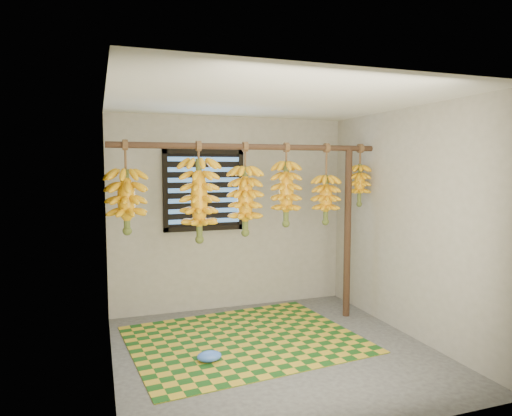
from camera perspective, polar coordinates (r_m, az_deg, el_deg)
name	(u,v)px	position (r m, az deg, el deg)	size (l,w,h in m)	color
floor	(275,351)	(4.65, 2.34, -17.48)	(3.00, 3.00, 0.01)	#434343
ceiling	(276,100)	(4.33, 2.46, 13.39)	(3.00, 3.00, 0.01)	silver
wall_back	(231,213)	(5.75, -3.14, -0.68)	(3.00, 0.01, 2.40)	gray
wall_left	(109,237)	(4.03, -17.95, -3.43)	(0.01, 3.00, 2.40)	gray
wall_right	(407,222)	(5.08, 18.41, -1.71)	(0.01, 3.00, 2.40)	gray
window	(204,190)	(5.61, -6.51, 2.23)	(1.00, 0.04, 1.00)	black
hanging_pole	(251,147)	(4.95, -0.58, 7.66)	(0.06, 0.06, 3.00)	#492F20
support_post	(347,233)	(5.51, 11.37, -3.12)	(0.08, 0.08, 2.00)	#492F20
woven_mat	(244,339)	(4.91, -1.48, -16.07)	(2.27, 1.82, 0.01)	#184C16
plastic_bag	(209,356)	(4.40, -5.87, -17.95)	(0.23, 0.17, 0.09)	#3E71EA
banana_bunch_a	(127,201)	(4.71, -15.88, 0.83)	(0.37, 0.37, 0.92)	brown
banana_bunch_b	(199,200)	(4.81, -7.13, 0.96)	(0.41, 0.41, 1.05)	brown
banana_bunch_c	(245,201)	(4.94, -1.36, 0.93)	(0.35, 0.35, 1.00)	brown
banana_bunch_d	(286,194)	(5.10, 3.78, 1.82)	(0.32, 0.32, 0.92)	brown
banana_bunch_e	(326,199)	(5.32, 8.72, 1.08)	(0.31, 0.31, 0.92)	brown
banana_bunch_f	(359,185)	(5.53, 12.81, 2.84)	(0.25, 0.25, 0.73)	brown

